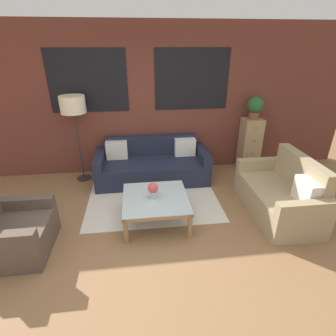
{
  "coord_description": "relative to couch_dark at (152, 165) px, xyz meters",
  "views": [
    {
      "loc": [
        -0.12,
        -2.64,
        2.43
      ],
      "look_at": [
        0.35,
        1.24,
        0.55
      ],
      "focal_mm": 28.0,
      "sensor_mm": 36.0,
      "label": 1
    }
  ],
  "objects": [
    {
      "name": "coffee_table",
      "position": [
        -0.04,
        -1.37,
        0.07
      ],
      "size": [
        0.93,
        0.93,
        0.41
      ],
      "color": "silver",
      "rests_on": "ground_plane"
    },
    {
      "name": "wall_back_brick",
      "position": [
        -0.13,
        0.49,
        1.13
      ],
      "size": [
        8.4,
        0.09,
        2.8
      ],
      "color": "brown",
      "rests_on": "ground_plane"
    },
    {
      "name": "couch_dark",
      "position": [
        0.0,
        0.0,
        0.0
      ],
      "size": [
        2.1,
        0.88,
        0.78
      ],
      "color": "#1E2338",
      "rests_on": "ground_plane"
    },
    {
      "name": "settee_vintage",
      "position": [
        1.89,
        -1.38,
        0.03
      ],
      "size": [
        0.8,
        1.5,
        0.92
      ],
      "color": "tan",
      "rests_on": "ground_plane"
    },
    {
      "name": "floor_lamp",
      "position": [
        -1.35,
        0.16,
        1.13
      ],
      "size": [
        0.44,
        0.44,
        1.6
      ],
      "color": "#2D2D2D",
      "rests_on": "ground_plane"
    },
    {
      "name": "flower_vase",
      "position": [
        -0.08,
        -1.37,
        0.26
      ],
      "size": [
        0.15,
        0.15,
        0.23
      ],
      "color": "#ADBCC6",
      "rests_on": "coffee_table"
    },
    {
      "name": "ground_plane",
      "position": [
        -0.13,
        -1.95,
        -0.28
      ],
      "size": [
        16.0,
        16.0,
        0.0
      ],
      "primitive_type": "plane",
      "color": "#8E6642"
    },
    {
      "name": "armchair_corner",
      "position": [
        -1.87,
        -1.77,
        -0.0
      ],
      "size": [
        0.8,
        0.88,
        0.84
      ],
      "color": "brown",
      "rests_on": "ground_plane"
    },
    {
      "name": "rug",
      "position": [
        -0.04,
        -0.76,
        -0.28
      ],
      "size": [
        2.19,
        1.59,
        0.0
      ],
      "color": "silver",
      "rests_on": "ground_plane"
    },
    {
      "name": "potted_plant",
      "position": [
        2.03,
        0.23,
        1.04
      ],
      "size": [
        0.32,
        0.32,
        0.43
      ],
      "color": "brown",
      "rests_on": "drawer_cabinet"
    },
    {
      "name": "drawer_cabinet",
      "position": [
        2.03,
        0.23,
        0.26
      ],
      "size": [
        0.38,
        0.37,
        1.07
      ],
      "color": "tan",
      "rests_on": "ground_plane"
    }
  ]
}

